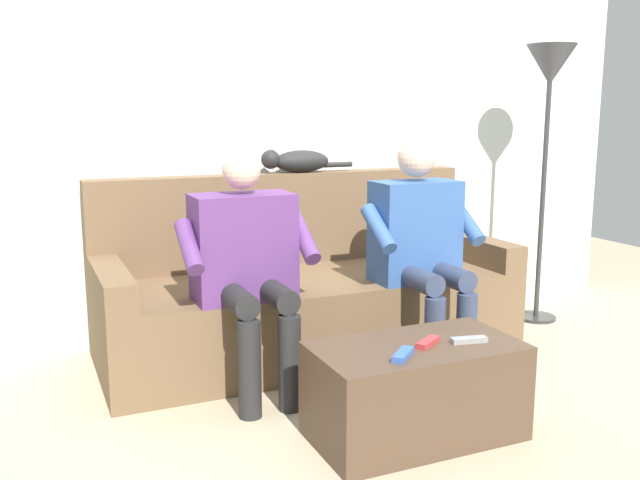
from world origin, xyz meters
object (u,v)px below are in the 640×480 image
remote_red (428,342)px  floor_lamp (549,87)px  couch (305,295)px  person_left_seated (421,239)px  person_right_seated (247,258)px  cat_on_backrest (297,161)px  remote_blue (403,355)px  coffee_table (415,391)px  remote_gray (469,340)px

remote_red → floor_lamp: bearing=4.3°
couch → person_left_seated: bearing=137.3°
person_right_seated → remote_red: person_right_seated is taller
couch → floor_lamp: bearing=177.3°
remote_red → floor_lamp: 2.11m
person_right_seated → remote_red: 0.92m
cat_on_backrest → floor_lamp: bearing=166.0°
remote_blue → coffee_table: bearing=-0.9°
person_left_seated → floor_lamp: 1.37m
coffee_table → remote_red: bearing=146.5°
person_left_seated → remote_gray: bearing=71.9°
couch → person_right_seated: (0.45, 0.41, 0.33)m
coffee_table → cat_on_backrest: bearing=-93.0°
remote_blue → floor_lamp: floor_lamp is taller
coffee_table → cat_on_backrest: size_ratio=1.48×
remote_blue → cat_on_backrest: bearing=40.2°
person_right_seated → cat_on_backrest: (-0.53, -0.70, 0.38)m
cat_on_backrest → floor_lamp: size_ratio=0.33×
floor_lamp → remote_blue: bearing=35.3°
floor_lamp → person_left_seated: bearing=18.0°
person_right_seated → couch: bearing=-137.8°
person_right_seated → floor_lamp: 2.16m
remote_red → person_right_seated: bearing=91.7°
person_right_seated → remote_gray: 1.05m
person_right_seated → floor_lamp: floor_lamp is taller
remote_gray → floor_lamp: (-1.33, -1.12, 1.02)m
coffee_table → floor_lamp: (-1.53, -1.06, 1.22)m
person_left_seated → person_right_seated: person_left_seated is taller
person_left_seated → couch: bearing=-42.7°
coffee_table → remote_red: remote_red is taller
remote_gray → remote_red: bearing=-1.7°
person_left_seated → person_right_seated: 0.91m
floor_lamp → cat_on_backrest: bearing=-14.0°
coffee_table → remote_red: 0.21m
person_left_seated → remote_blue: bearing=54.8°
remote_gray → remote_blue: bearing=20.0°
person_right_seated → remote_blue: bearing=111.6°
person_right_seated → floor_lamp: size_ratio=0.66×
person_left_seated → floor_lamp: (-1.07, -0.35, 0.77)m
couch → remote_gray: (-0.20, 1.20, 0.09)m
cat_on_backrest → remote_red: cat_on_backrest is taller
person_right_seated → remote_gray: (-0.66, 0.78, -0.23)m
remote_red → remote_gray: bearing=-45.3°
cat_on_backrest → remote_red: 1.57m
remote_gray → remote_red: remote_red is taller
remote_blue → floor_lamp: (-1.65, -1.17, 1.02)m
couch → person_right_seated: 0.69m
coffee_table → remote_red: size_ratio=5.96×
coffee_table → couch: bearing=-90.0°
coffee_table → floor_lamp: size_ratio=0.49×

